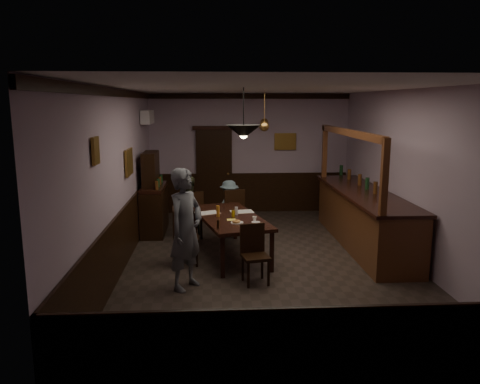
{
  "coord_description": "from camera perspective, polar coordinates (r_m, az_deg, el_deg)",
  "views": [
    {
      "loc": [
        -0.95,
        -7.76,
        2.76
      ],
      "look_at": [
        -0.44,
        0.66,
        1.15
      ],
      "focal_mm": 35.0,
      "sensor_mm": 36.0,
      "label": 1
    }
  ],
  "objects": [
    {
      "name": "pendant_iron",
      "position": [
        7.47,
        0.43,
        7.35
      ],
      "size": [
        0.56,
        0.56,
        0.8
      ],
      "color": "black",
      "rests_on": "ground"
    },
    {
      "name": "bar_counter",
      "position": [
        9.45,
        14.8,
        -2.91
      ],
      "size": [
        0.94,
        4.04,
        2.27
      ],
      "color": "#4E2714",
      "rests_on": "ground"
    },
    {
      "name": "picture_back",
      "position": [
        11.9,
        5.53,
        6.14
      ],
      "size": [
        0.55,
        0.04,
        0.42
      ],
      "color": "olive",
      "rests_on": "ground"
    },
    {
      "name": "room",
      "position": [
        7.92,
        3.49,
        1.63
      ],
      "size": [
        5.01,
        8.01,
        3.01
      ],
      "color": "#2D2621",
      "rests_on": "ground"
    },
    {
      "name": "picture_left_large",
      "position": [
        8.76,
        -13.38,
        3.56
      ],
      "size": [
        0.04,
        0.62,
        0.48
      ],
      "color": "olive",
      "rests_on": "ground"
    },
    {
      "name": "chair_far_right",
      "position": [
        9.82,
        -0.85,
        -2.21
      ],
      "size": [
        0.52,
        0.52,
        1.0
      ],
      "rotation": [
        0.0,
        0.0,
        3.38
      ],
      "color": "black",
      "rests_on": "ground"
    },
    {
      "name": "coffee_cup",
      "position": [
        8.07,
        1.78,
        -3.26
      ],
      "size": [
        0.1,
        0.1,
        0.07
      ],
      "primitive_type": "imported",
      "rotation": [
        0.0,
        0.0,
        0.25
      ],
      "color": "white",
      "rests_on": "saucer"
    },
    {
      "name": "newspaper_right",
      "position": [
        8.77,
        0.22,
        -2.41
      ],
      "size": [
        0.46,
        0.36,
        0.01
      ],
      "primitive_type": "cube",
      "rotation": [
        0.0,
        0.0,
        0.14
      ],
      "color": "silver",
      "rests_on": "dining_table"
    },
    {
      "name": "pendant_brass_far",
      "position": [
        11.22,
        2.98,
        8.43
      ],
      "size": [
        0.2,
        0.2,
        0.81
      ],
      "color": "#BF8C3F",
      "rests_on": "ground"
    },
    {
      "name": "pastry_plate",
      "position": [
        7.97,
        -0.36,
        -3.74
      ],
      "size": [
        0.22,
        0.22,
        0.01
      ],
      "primitive_type": "cylinder",
      "color": "white",
      "rests_on": "dining_table"
    },
    {
      "name": "chair_far_left",
      "position": [
        9.6,
        -5.93,
        -2.55
      ],
      "size": [
        0.57,
        0.57,
        1.0
      ],
      "rotation": [
        0.0,
        0.0,
        3.53
      ],
      "color": "black",
      "rests_on": "ground"
    },
    {
      "name": "person_seated_right",
      "position": [
        10.08,
        -1.32,
        -1.76
      ],
      "size": [
        0.84,
        0.71,
        1.13
      ],
      "primitive_type": "imported",
      "rotation": [
        0.0,
        0.0,
        3.62
      ],
      "color": "slate",
      "rests_on": "ground"
    },
    {
      "name": "sideboard",
      "position": [
        10.19,
        -10.49,
        -1.04
      ],
      "size": [
        0.47,
        1.32,
        1.75
      ],
      "color": "black",
      "rests_on": "ground"
    },
    {
      "name": "pastry_ring_a",
      "position": [
        7.93,
        -0.5,
        -3.61
      ],
      "size": [
        0.13,
        0.13,
        0.04
      ],
      "primitive_type": "torus",
      "color": "#C68C47",
      "rests_on": "pastry_plate"
    },
    {
      "name": "soda_can",
      "position": [
        8.37,
        -0.82,
        -2.66
      ],
      "size": [
        0.07,
        0.07,
        0.12
      ],
      "primitive_type": "cylinder",
      "color": "yellow",
      "rests_on": "dining_table"
    },
    {
      "name": "pastry_ring_b",
      "position": [
        7.94,
        -0.43,
        -3.59
      ],
      "size": [
        0.13,
        0.13,
        0.04
      ],
      "primitive_type": "torus",
      "color": "#C68C47",
      "rests_on": "pastry_plate"
    },
    {
      "name": "beer_glass",
      "position": [
        8.4,
        -2.69,
        -2.34
      ],
      "size": [
        0.06,
        0.06,
        0.2
      ],
      "primitive_type": "cylinder",
      "color": "#BF721E",
      "rests_on": "dining_table"
    },
    {
      "name": "person_seated_left",
      "position": [
        9.85,
        -6.34,
        -1.74
      ],
      "size": [
        0.77,
        0.73,
        1.26
      ],
      "primitive_type": "imported",
      "rotation": [
        0.0,
        0.0,
        3.69
      ],
      "color": "#3F4429",
      "rests_on": "ground"
    },
    {
      "name": "water_glass",
      "position": [
        8.52,
        -0.46,
        -2.32
      ],
      "size": [
        0.06,
        0.06,
        0.15
      ],
      "primitive_type": "cylinder",
      "color": "silver",
      "rests_on": "dining_table"
    },
    {
      "name": "picture_left_small",
      "position": [
        6.37,
        -17.2,
        4.83
      ],
      "size": [
        0.04,
        0.28,
        0.36
      ],
      "color": "olive",
      "rests_on": "ground"
    },
    {
      "name": "door_back",
      "position": [
        11.84,
        -3.18,
        2.49
      ],
      "size": [
        0.9,
        0.06,
        2.1
      ],
      "primitive_type": "cube",
      "color": "black",
      "rests_on": "ground"
    },
    {
      "name": "napkin",
      "position": [
        8.18,
        -1.08,
        -3.4
      ],
      "size": [
        0.18,
        0.18,
        0.0
      ],
      "primitive_type": "cube",
      "rotation": [
        0.0,
        0.0,
        0.25
      ],
      "color": "#E0CF52",
      "rests_on": "dining_table"
    },
    {
      "name": "chair_side",
      "position": [
        8.13,
        -7.22,
        -5.08
      ],
      "size": [
        0.47,
        0.47,
        1.0
      ],
      "rotation": [
        0.0,
        0.0,
        1.65
      ],
      "color": "black",
      "rests_on": "ground"
    },
    {
      "name": "saucer",
      "position": [
        8.0,
        1.94,
        -3.7
      ],
      "size": [
        0.15,
        0.15,
        0.01
      ],
      "primitive_type": "cylinder",
      "color": "white",
      "rests_on": "dining_table"
    },
    {
      "name": "dining_table",
      "position": [
        8.48,
        -1.27,
        -3.36
      ],
      "size": [
        1.51,
        2.38,
        0.75
      ],
      "rotation": [
        0.0,
        0.0,
        0.25
      ],
      "color": "black",
      "rests_on": "ground"
    },
    {
      "name": "pendant_brass_mid",
      "position": [
        9.43,
        2.97,
        7.99
      ],
      "size": [
        0.2,
        0.2,
        0.81
      ],
      "color": "#BF8C3F",
      "rests_on": "ground"
    },
    {
      "name": "pepper_mill",
      "position": [
        7.63,
        -2.68,
        -3.93
      ],
      "size": [
        0.04,
        0.04,
        0.14
      ],
      "primitive_type": "cylinder",
      "color": "black",
      "rests_on": "dining_table"
    },
    {
      "name": "ac_unit",
      "position": [
        10.76,
        -11.22,
        8.96
      ],
      "size": [
        0.2,
        0.85,
        0.3
      ],
      "color": "white",
      "rests_on": "ground"
    },
    {
      "name": "newspaper_left",
      "position": [
        8.7,
        -3.98,
        -2.55
      ],
      "size": [
        0.5,
        0.44,
        0.01
      ],
      "primitive_type": "cube",
      "rotation": [
        0.0,
        0.0,
        0.39
      ],
      "color": "silver",
      "rests_on": "dining_table"
    },
    {
      "name": "person_standing",
      "position": [
        7.01,
        -6.63,
        -4.53
      ],
      "size": [
        0.74,
        0.8,
        1.83
      ],
      "primitive_type": "imported",
      "rotation": [
        0.0,
        0.0,
        0.97
      ],
      "color": "slate",
      "rests_on": "ground"
    },
    {
      "name": "chair_near",
      "position": [
        7.32,
        1.73,
        -7.18
      ],
      "size": [
        0.47,
        0.47,
        0.91
      ],
      "rotation": [
        0.0,
        0.0,
        0.2
      ],
      "color": "black",
      "rests_on": "ground"
    }
  ]
}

